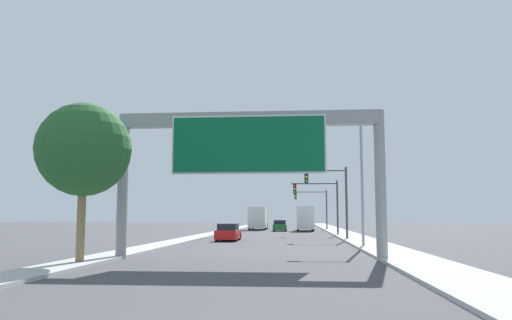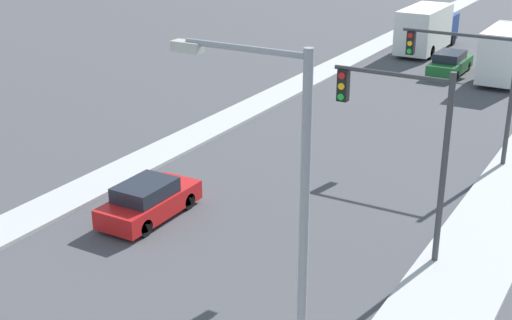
{
  "view_description": "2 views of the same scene",
  "coord_description": "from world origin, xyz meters",
  "px_view_note": "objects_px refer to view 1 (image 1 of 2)",
  "views": [
    {
      "loc": [
        2.38,
        -6.69,
        2.16
      ],
      "look_at": [
        0.0,
        22.37,
        5.4
      ],
      "focal_mm": 35.0,
      "sensor_mm": 36.0,
      "label": 1
    },
    {
      "loc": [
        12.05,
        17.26,
        11.6
      ],
      "look_at": [
        -1.05,
        39.75,
        1.55
      ],
      "focal_mm": 50.0,
      "sensor_mm": 36.0,
      "label": 2
    }
  ],
  "objects_px": {
    "sign_gantry": "(249,147)",
    "truck_box_secondary": "(258,218)",
    "car_near_right": "(280,226)",
    "palm_tree_foreground": "(84,150)",
    "traffic_light_far_intersection": "(315,202)",
    "traffic_light_near_intersection": "(333,191)",
    "car_far_center": "(228,233)",
    "traffic_light_mid_block": "(322,198)",
    "street_lamp_right": "(356,169)",
    "truck_box_primary": "(305,219)"
  },
  "relations": [
    {
      "from": "sign_gantry",
      "to": "truck_box_secondary",
      "type": "distance_m",
      "value": 51.51
    },
    {
      "from": "car_near_right",
      "to": "palm_tree_foreground",
      "type": "height_order",
      "value": "palm_tree_foreground"
    },
    {
      "from": "sign_gantry",
      "to": "traffic_light_far_intersection",
      "type": "bearing_deg",
      "value": 84.21
    },
    {
      "from": "sign_gantry",
      "to": "traffic_light_near_intersection",
      "type": "height_order",
      "value": "sign_gantry"
    },
    {
      "from": "car_near_right",
      "to": "traffic_light_far_intersection",
      "type": "height_order",
      "value": "traffic_light_far_intersection"
    },
    {
      "from": "car_far_center",
      "to": "traffic_light_far_intersection",
      "type": "distance_m",
      "value": 33.25
    },
    {
      "from": "traffic_light_mid_block",
      "to": "street_lamp_right",
      "type": "distance_m",
      "value": 20.13
    },
    {
      "from": "car_near_right",
      "to": "street_lamp_right",
      "type": "relative_size",
      "value": 0.52
    },
    {
      "from": "traffic_light_far_intersection",
      "to": "street_lamp_right",
      "type": "relative_size",
      "value": 0.66
    },
    {
      "from": "truck_box_primary",
      "to": "truck_box_secondary",
      "type": "relative_size",
      "value": 0.9
    },
    {
      "from": "car_near_right",
      "to": "palm_tree_foreground",
      "type": "xyz_separation_m",
      "value": [
        -7.16,
        -48.38,
        4.37
      ]
    },
    {
      "from": "traffic_light_mid_block",
      "to": "car_far_center",
      "type": "bearing_deg",
      "value": -125.67
    },
    {
      "from": "sign_gantry",
      "to": "traffic_light_mid_block",
      "type": "distance_m",
      "value": 30.58
    },
    {
      "from": "car_far_center",
      "to": "truck_box_primary",
      "type": "relative_size",
      "value": 0.57
    },
    {
      "from": "truck_box_secondary",
      "to": "traffic_light_far_intersection",
      "type": "distance_m",
      "value": 8.97
    },
    {
      "from": "car_far_center",
      "to": "truck_box_secondary",
      "type": "height_order",
      "value": "truck_box_secondary"
    },
    {
      "from": "car_far_center",
      "to": "traffic_light_far_intersection",
      "type": "relative_size",
      "value": 0.72
    },
    {
      "from": "sign_gantry",
      "to": "car_far_center",
      "type": "bearing_deg",
      "value": 100.9
    },
    {
      "from": "truck_box_secondary",
      "to": "traffic_light_mid_block",
      "type": "height_order",
      "value": "traffic_light_mid_block"
    },
    {
      "from": "traffic_light_near_intersection",
      "to": "car_near_right",
      "type": "bearing_deg",
      "value": 102.45
    },
    {
      "from": "sign_gantry",
      "to": "car_far_center",
      "type": "relative_size",
      "value": 3.16
    },
    {
      "from": "traffic_light_far_intersection",
      "to": "palm_tree_foreground",
      "type": "distance_m",
      "value": 54.58
    },
    {
      "from": "truck_box_secondary",
      "to": "traffic_light_mid_block",
      "type": "xyz_separation_m",
      "value": [
        8.57,
        -21.13,
        2.34
      ]
    },
    {
      "from": "truck_box_primary",
      "to": "street_lamp_right",
      "type": "bearing_deg",
      "value": -85.2
    },
    {
      "from": "car_near_right",
      "to": "street_lamp_right",
      "type": "xyz_separation_m",
      "value": [
        6.49,
        -35.23,
        4.65
      ]
    },
    {
      "from": "car_near_right",
      "to": "truck_box_secondary",
      "type": "height_order",
      "value": "truck_box_secondary"
    },
    {
      "from": "truck_box_primary",
      "to": "palm_tree_foreground",
      "type": "bearing_deg",
      "value": -102.32
    },
    {
      "from": "car_near_right",
      "to": "traffic_light_mid_block",
      "type": "xyz_separation_m",
      "value": [
        5.07,
        -15.2,
        3.35
      ]
    },
    {
      "from": "street_lamp_right",
      "to": "traffic_light_far_intersection",
      "type": "bearing_deg",
      "value": 92.02
    },
    {
      "from": "truck_box_secondary",
      "to": "car_far_center",
      "type": "bearing_deg",
      "value": -90.0
    },
    {
      "from": "traffic_light_mid_block",
      "to": "palm_tree_foreground",
      "type": "bearing_deg",
      "value": -110.24
    },
    {
      "from": "truck_box_secondary",
      "to": "traffic_light_far_intersection",
      "type": "relative_size",
      "value": 1.4
    },
    {
      "from": "sign_gantry",
      "to": "traffic_light_far_intersection",
      "type": "relative_size",
      "value": 2.26
    },
    {
      "from": "truck_box_primary",
      "to": "traffic_light_mid_block",
      "type": "bearing_deg",
      "value": -84.24
    },
    {
      "from": "sign_gantry",
      "to": "palm_tree_foreground",
      "type": "xyz_separation_m",
      "value": [
        -7.16,
        -3.07,
        -0.5
      ]
    },
    {
      "from": "traffic_light_near_intersection",
      "to": "traffic_light_mid_block",
      "type": "xyz_separation_m",
      "value": [
        -0.49,
        10.0,
        -0.24
      ]
    },
    {
      "from": "truck_box_primary",
      "to": "palm_tree_foreground",
      "type": "height_order",
      "value": "palm_tree_foreground"
    },
    {
      "from": "car_near_right",
      "to": "palm_tree_foreground",
      "type": "distance_m",
      "value": 49.1
    },
    {
      "from": "traffic_light_near_intersection",
      "to": "traffic_light_far_intersection",
      "type": "relative_size",
      "value": 1.09
    },
    {
      "from": "palm_tree_foreground",
      "to": "car_far_center",
      "type": "bearing_deg",
      "value": 80.23
    },
    {
      "from": "truck_box_primary",
      "to": "traffic_light_far_intersection",
      "type": "height_order",
      "value": "traffic_light_far_intersection"
    },
    {
      "from": "car_near_right",
      "to": "traffic_light_far_intersection",
      "type": "bearing_deg",
      "value": 43.38
    },
    {
      "from": "sign_gantry",
      "to": "truck_box_secondary",
      "type": "relative_size",
      "value": 1.61
    },
    {
      "from": "traffic_light_near_intersection",
      "to": "palm_tree_foreground",
      "type": "relative_size",
      "value": 0.89
    },
    {
      "from": "car_far_center",
      "to": "street_lamp_right",
      "type": "bearing_deg",
      "value": -39.0
    },
    {
      "from": "sign_gantry",
      "to": "traffic_light_near_intersection",
      "type": "bearing_deg",
      "value": 74.54
    },
    {
      "from": "truck_box_primary",
      "to": "palm_tree_foreground",
      "type": "xyz_separation_m",
      "value": [
        -10.66,
        -48.79,
        3.37
      ]
    },
    {
      "from": "car_near_right",
      "to": "traffic_light_far_intersection",
      "type": "relative_size",
      "value": 0.79
    },
    {
      "from": "traffic_light_far_intersection",
      "to": "sign_gantry",
      "type": "bearing_deg",
      "value": -95.79
    },
    {
      "from": "truck_box_primary",
      "to": "traffic_light_mid_block",
      "type": "relative_size",
      "value": 1.27
    }
  ]
}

